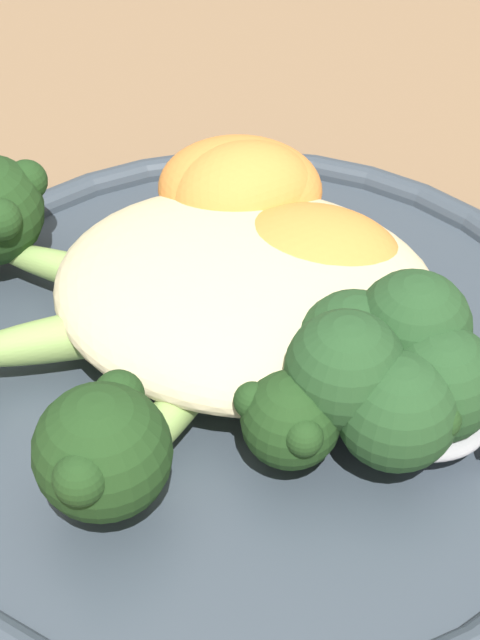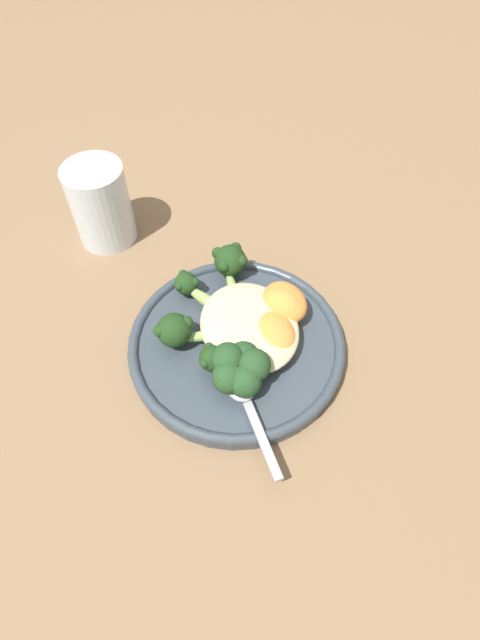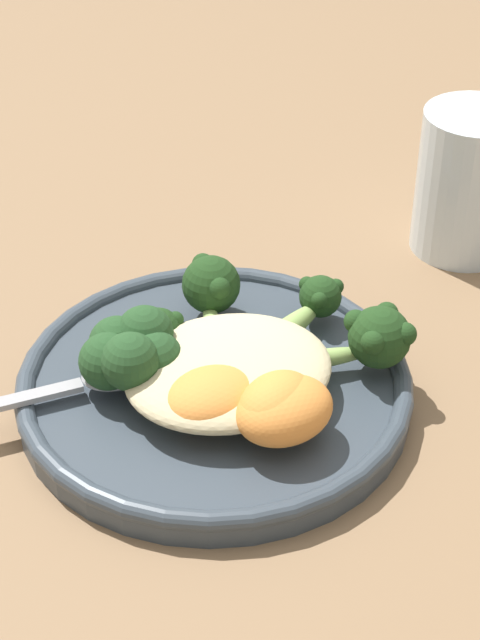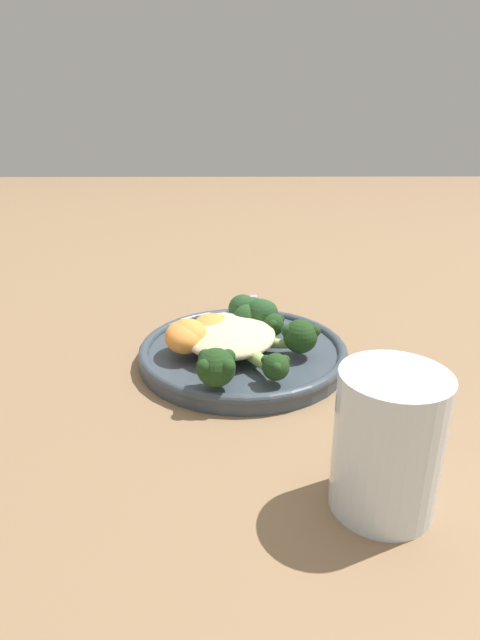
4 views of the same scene
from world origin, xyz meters
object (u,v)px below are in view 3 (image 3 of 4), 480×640
at_px(sweet_potato_chunk_2, 284,410).
at_px(broccoli_stalk_4, 140,361).
at_px(sweet_potato_chunk_0, 278,406).
at_px(quinoa_mound, 231,375).
at_px(broccoli_stalk_0, 362,342).
at_px(spoon, 98,378).
at_px(water_glass, 469,182).
at_px(broccoli_stalk_2, 213,295).
at_px(broccoli_stalk_1, 296,319).
at_px(broccoli_stalk_3, 174,341).
at_px(kale_tuft, 131,352).
at_px(plate, 214,386).
at_px(sweet_potato_chunk_1, 213,397).

bearing_deg(sweet_potato_chunk_2, broccoli_stalk_4, -52.68).
xyz_separation_m(sweet_potato_chunk_0, sweet_potato_chunk_2, (-0.00, 0.00, -0.00)).
bearing_deg(quinoa_mound, broccoli_stalk_4, -37.00).
bearing_deg(broccoli_stalk_0, spoon, 172.33).
xyz_separation_m(quinoa_mound, spoon, (0.07, -0.04, -0.01)).
bearing_deg(water_glass, broccoli_stalk_2, 11.26).
bearing_deg(broccoli_stalk_0, sweet_potato_chunk_0, -145.65).
relative_size(broccoli_stalk_1, sweet_potato_chunk_2, 1.92).
relative_size(quinoa_mound, broccoli_stalk_0, 0.97).
height_order(broccoli_stalk_2, broccoli_stalk_3, broccoli_stalk_2).
bearing_deg(kale_tuft, sweet_potato_chunk_0, 129.79).
height_order(broccoli_stalk_3, spoon, broccoli_stalk_3).
bearing_deg(water_glass, broccoli_stalk_3, 16.30).
bearing_deg(broccoli_stalk_2, kale_tuft, 134.77).
distance_m(plate, sweet_potato_chunk_2, 0.07).
xyz_separation_m(broccoli_stalk_4, sweet_potato_chunk_1, (-0.03, 0.05, 0.00)).
relative_size(sweet_potato_chunk_1, spoon, 0.47).
height_order(sweet_potato_chunk_0, kale_tuft, kale_tuft).
relative_size(broccoli_stalk_0, broccoli_stalk_2, 1.15).
bearing_deg(spoon, sweet_potato_chunk_1, 135.55).
xyz_separation_m(broccoli_stalk_0, broccoli_stalk_4, (0.13, -0.04, -0.01)).
bearing_deg(broccoli_stalk_2, broccoli_stalk_0, -127.59).
relative_size(sweet_potato_chunk_1, sweet_potato_chunk_2, 1.05).
distance_m(plate, quinoa_mound, 0.03).
bearing_deg(spoon, quinoa_mound, 152.25).
distance_m(broccoli_stalk_4, sweet_potato_chunk_2, 0.10).
distance_m(plate, broccoli_stalk_2, 0.06).
distance_m(sweet_potato_chunk_0, spoon, 0.11).
distance_m(broccoli_stalk_2, broccoli_stalk_3, 0.05).
xyz_separation_m(broccoli_stalk_0, sweet_potato_chunk_0, (0.07, 0.03, 0.00)).
relative_size(broccoli_stalk_2, broccoli_stalk_4, 1.09).
xyz_separation_m(quinoa_mound, sweet_potato_chunk_2, (-0.01, 0.04, 0.00)).
height_order(quinoa_mound, broccoli_stalk_4, broccoli_stalk_4).
bearing_deg(sweet_potato_chunk_1, broccoli_stalk_0, -174.52).
height_order(plate, kale_tuft, kale_tuft).
bearing_deg(spoon, broccoli_stalk_4, 171.43).
distance_m(kale_tuft, spoon, 0.03).
height_order(sweet_potato_chunk_0, spoon, sweet_potato_chunk_0).
bearing_deg(kale_tuft, broccoli_stalk_1, -177.72).
bearing_deg(quinoa_mound, water_glass, -153.07).
relative_size(broccoli_stalk_3, sweet_potato_chunk_0, 1.65).
xyz_separation_m(broccoli_stalk_3, spoon, (0.05, 0.01, -0.01)).
distance_m(broccoli_stalk_2, sweet_potato_chunk_0, 0.11).
bearing_deg(broccoli_stalk_1, kale_tuft, 153.21).
distance_m(broccoli_stalk_0, kale_tuft, 0.14).
bearing_deg(broccoli_stalk_0, plate, 171.11).
height_order(quinoa_mound, spoon, quinoa_mound).
xyz_separation_m(plate, quinoa_mound, (-0.00, 0.02, 0.02)).
bearing_deg(spoon, sweet_potato_chunk_0, 137.09).
bearing_deg(water_glass, sweet_potato_chunk_0, 35.68).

